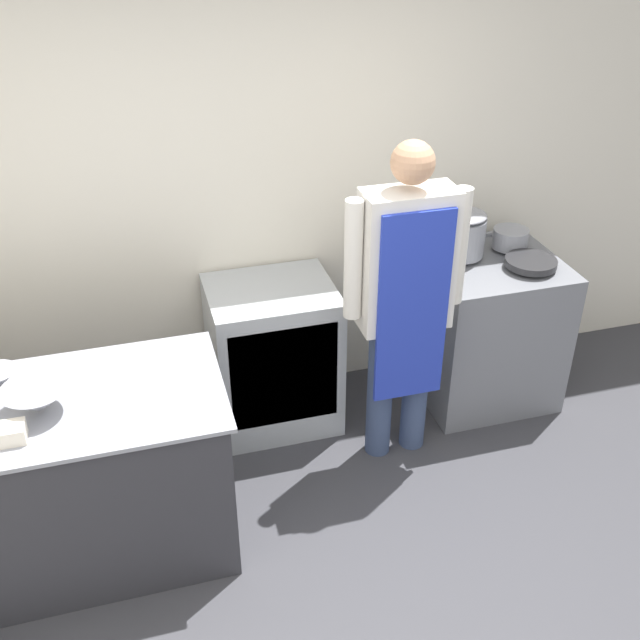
% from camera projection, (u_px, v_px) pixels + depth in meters
% --- Properties ---
extents(wall_back, '(8.00, 0.05, 2.70)m').
position_uv_depth(wall_back, '(250.00, 185.00, 4.11)').
color(wall_back, silver).
rests_on(wall_back, ground_plane).
extents(prep_counter, '(1.34, 0.78, 0.88)m').
position_uv_depth(prep_counter, '(84.00, 477.00, 3.44)').
color(prep_counter, '#2D2D33').
rests_on(prep_counter, ground_plane).
extents(stove, '(0.77, 0.71, 0.92)m').
position_uv_depth(stove, '(486.00, 329.00, 4.53)').
color(stove, slate).
rests_on(stove, ground_plane).
extents(fridge_unit, '(0.70, 0.59, 0.87)m').
position_uv_depth(fridge_unit, '(273.00, 356.00, 4.30)').
color(fridge_unit, '#A8ADB2').
rests_on(fridge_unit, ground_plane).
extents(person_cook, '(0.64, 0.24, 1.79)m').
position_uv_depth(person_cook, '(405.00, 290.00, 3.76)').
color(person_cook, '#38476B').
rests_on(person_cook, ground_plane).
extents(mixing_bowl, '(0.28, 0.28, 0.12)m').
position_uv_depth(mixing_bowl, '(36.00, 400.00, 3.12)').
color(mixing_bowl, gray).
rests_on(mixing_bowl, prep_counter).
extents(plastic_tub, '(0.10, 0.10, 0.07)m').
position_uv_depth(plastic_tub, '(12.00, 433.00, 2.98)').
color(plastic_tub, silver).
rests_on(plastic_tub, prep_counter).
extents(stock_pot, '(0.29, 0.29, 0.27)m').
position_uv_depth(stock_pot, '(460.00, 232.00, 4.28)').
color(stock_pot, gray).
rests_on(stock_pot, stove).
extents(saute_pan, '(0.29, 0.29, 0.04)m').
position_uv_depth(saute_pan, '(531.00, 262.00, 4.21)').
color(saute_pan, '#262628').
rests_on(saute_pan, stove).
extents(sauce_pot, '(0.21, 0.21, 0.11)m').
position_uv_depth(sauce_pot, '(510.00, 238.00, 4.39)').
color(sauce_pot, gray).
rests_on(sauce_pot, stove).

